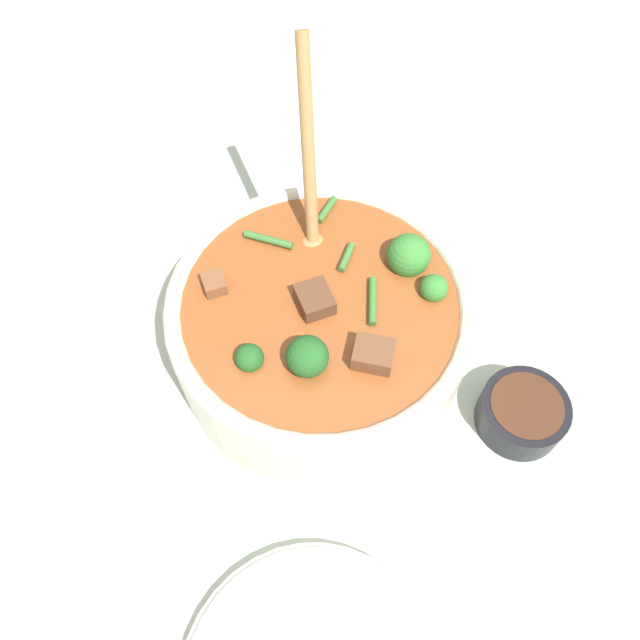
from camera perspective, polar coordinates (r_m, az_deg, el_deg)
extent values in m
plane|color=#ADBCAD|center=(0.65, 0.00, -3.16)|extent=(4.00, 4.00, 0.00)
cylinder|color=beige|center=(0.60, 0.00, -0.97)|extent=(0.28, 0.28, 0.10)
torus|color=beige|center=(0.56, 0.00, 1.56)|extent=(0.28, 0.28, 0.02)
cylinder|color=brown|center=(0.59, 0.00, 0.12)|extent=(0.26, 0.26, 0.06)
sphere|color=#235B23|center=(0.52, -1.17, -3.36)|extent=(0.04, 0.04, 0.04)
cylinder|color=#6B9956|center=(0.54, -1.12, -4.68)|extent=(0.01, 0.01, 0.02)
sphere|color=#387F33|center=(0.58, 8.02, 6.00)|extent=(0.04, 0.04, 0.04)
cylinder|color=#6B9956|center=(0.61, 7.68, 4.30)|extent=(0.01, 0.01, 0.02)
sphere|color=#387F33|center=(0.57, 10.35, 2.89)|extent=(0.03, 0.03, 0.03)
cylinder|color=#6B9956|center=(0.59, 10.07, 1.86)|extent=(0.01, 0.01, 0.01)
sphere|color=#235B23|center=(0.53, -6.48, -3.46)|extent=(0.03, 0.03, 0.03)
cylinder|color=#6B9956|center=(0.55, -6.30, -4.35)|extent=(0.01, 0.01, 0.01)
cube|color=brown|center=(0.56, -0.54, 1.72)|extent=(0.03, 0.04, 0.03)
cube|color=brown|center=(0.57, -9.64, 3.20)|extent=(0.02, 0.03, 0.02)
cube|color=brown|center=(0.53, 4.87, -3.33)|extent=(0.04, 0.04, 0.03)
cylinder|color=#3D7533|center=(0.58, 2.44, 5.78)|extent=(0.03, 0.03, 0.01)
cylinder|color=#3D7533|center=(0.60, -4.74, 7.34)|extent=(0.04, 0.04, 0.01)
cylinder|color=#3D7533|center=(0.62, 0.62, 10.06)|extent=(0.03, 0.02, 0.01)
cylinder|color=#3D7533|center=(0.56, 4.83, 1.76)|extent=(0.03, 0.04, 0.01)
ellipsoid|color=#A87A47|center=(0.61, -0.63, 7.00)|extent=(0.04, 0.03, 0.01)
cylinder|color=#A87A47|center=(0.57, -1.11, 15.60)|extent=(0.05, 0.09, 0.17)
cylinder|color=black|center=(0.63, 17.96, -8.12)|extent=(0.08, 0.08, 0.04)
cylinder|color=#472819|center=(0.62, 18.28, -7.63)|extent=(0.07, 0.07, 0.01)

